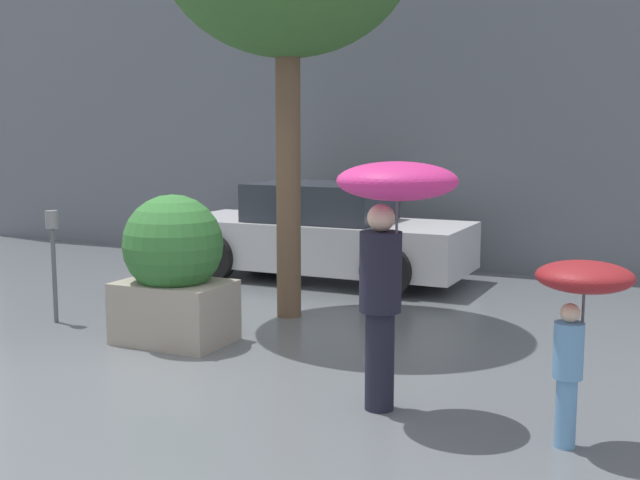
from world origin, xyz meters
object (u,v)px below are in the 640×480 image
at_px(planter_box, 174,268).
at_px(parking_meter, 53,243).
at_px(person_adult, 392,221).
at_px(person_child, 580,300).
at_px(parked_car_near, 321,235).

relative_size(planter_box, parking_meter, 1.20).
height_order(person_adult, parking_meter, person_adult).
relative_size(person_adult, parking_meter, 1.52).
xyz_separation_m(person_adult, person_child, (1.40, -0.11, -0.46)).
height_order(parked_car_near, parking_meter, parked_car_near).
bearing_deg(person_child, planter_box, 132.36).
bearing_deg(person_child, person_adult, 143.45).
distance_m(planter_box, person_child, 4.28).
bearing_deg(parking_meter, person_adult, -14.80).
height_order(planter_box, parking_meter, planter_box).
relative_size(planter_box, person_adult, 0.79).
bearing_deg(parked_car_near, parking_meter, 156.97).
bearing_deg(person_child, parked_car_near, 98.02).
height_order(planter_box, person_adult, person_adult).
xyz_separation_m(parked_car_near, parking_meter, (-1.61, -3.73, 0.27)).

